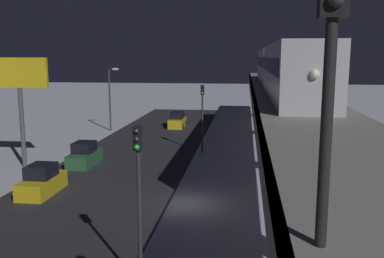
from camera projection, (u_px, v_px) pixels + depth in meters
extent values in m
plane|color=silver|center=(182.00, 204.00, 26.10)|extent=(240.00, 240.00, 0.00)
cube|color=#28282D|center=(84.00, 200.00, 26.87)|extent=(11.00, 94.00, 0.01)
cube|color=gray|center=(297.00, 110.00, 24.28)|extent=(5.00, 94.00, 0.80)
cube|color=#38383D|center=(255.00, 110.00, 24.57)|extent=(0.24, 92.12, 0.80)
cylinder|color=gray|center=(265.00, 99.00, 63.12)|extent=(1.40, 1.40, 5.52)
cylinder|color=gray|center=(271.00, 112.00, 47.79)|extent=(1.40, 1.40, 5.52)
cylinder|color=gray|center=(283.00, 139.00, 32.47)|extent=(1.40, 1.40, 5.52)
cylinder|color=gray|center=(316.00, 212.00, 17.15)|extent=(1.40, 1.40, 5.52)
cube|color=#B7BABF|center=(292.00, 71.00, 27.22)|extent=(2.90, 18.00, 3.40)
cube|color=black|center=(292.00, 65.00, 27.15)|extent=(2.94, 16.20, 0.90)
cube|color=#B7BABF|center=(274.00, 66.00, 45.41)|extent=(2.90, 18.00, 3.40)
cube|color=black|center=(274.00, 62.00, 45.34)|extent=(2.94, 16.20, 0.90)
sphere|color=white|center=(314.00, 74.00, 18.34)|extent=(0.44, 0.44, 0.44)
cylinder|color=black|center=(326.00, 134.00, 5.66)|extent=(0.16, 0.16, 3.20)
cube|color=gold|center=(177.00, 123.00, 54.73)|extent=(1.80, 4.28, 1.10)
cube|color=black|center=(177.00, 115.00, 54.56)|extent=(1.58, 2.05, 0.87)
cylinder|color=black|center=(173.00, 123.00, 56.17)|extent=(0.20, 0.64, 0.64)
cylinder|color=black|center=(185.00, 123.00, 55.96)|extent=(0.20, 0.64, 0.64)
cylinder|color=black|center=(169.00, 126.00, 53.57)|extent=(0.20, 0.64, 0.64)
cylinder|color=black|center=(182.00, 126.00, 53.36)|extent=(0.20, 0.64, 0.64)
cube|color=#2D6038|center=(85.00, 159.00, 35.43)|extent=(1.80, 4.02, 1.10)
cube|color=black|center=(84.00, 147.00, 35.27)|extent=(1.58, 1.93, 0.87)
cube|color=gold|center=(42.00, 185.00, 28.03)|extent=(1.80, 4.04, 1.10)
cube|color=black|center=(41.00, 171.00, 27.87)|extent=(1.58, 1.94, 0.87)
cylinder|color=#2D2D2D|center=(140.00, 220.00, 16.28)|extent=(0.16, 0.16, 5.50)
cube|color=black|center=(138.00, 138.00, 15.75)|extent=(0.32, 0.32, 0.90)
sphere|color=black|center=(136.00, 131.00, 15.52)|extent=(0.20, 0.20, 0.20)
sphere|color=black|center=(137.00, 139.00, 15.57)|extent=(0.20, 0.20, 0.20)
sphere|color=#19E53F|center=(137.00, 147.00, 15.62)|extent=(0.20, 0.20, 0.20)
cylinder|color=#2D2D2D|center=(202.00, 124.00, 39.63)|extent=(0.16, 0.16, 5.50)
cube|color=black|center=(202.00, 90.00, 39.09)|extent=(0.32, 0.32, 0.90)
sphere|color=black|center=(202.00, 87.00, 38.87)|extent=(0.20, 0.20, 0.20)
sphere|color=black|center=(202.00, 90.00, 38.92)|extent=(0.20, 0.20, 0.20)
sphere|color=#19E53F|center=(202.00, 93.00, 38.97)|extent=(0.20, 0.20, 0.20)
cylinder|color=#4C4C51|center=(22.00, 128.00, 34.47)|extent=(0.36, 0.36, 6.50)
cube|color=yellow|center=(19.00, 73.00, 33.72)|extent=(4.80, 0.30, 2.40)
cylinder|color=#38383D|center=(110.00, 100.00, 51.47)|extent=(0.20, 0.20, 7.50)
ellipsoid|color=#F4E5B2|center=(115.00, 69.00, 50.74)|extent=(0.90, 0.44, 0.30)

